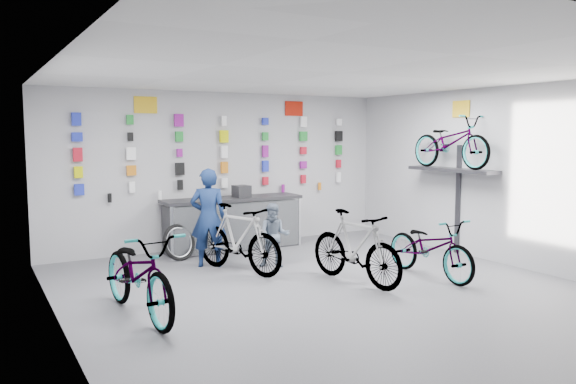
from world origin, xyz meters
TOP-DOWN VIEW (x-y plane):
  - floor at (0.00, 0.00)m, footprint 8.00×8.00m
  - ceiling at (0.00, 0.00)m, footprint 8.00×8.00m
  - wall_back at (0.00, 4.00)m, footprint 7.00×0.00m
  - wall_left at (-3.50, 0.00)m, footprint 0.00×8.00m
  - wall_right at (3.50, 0.00)m, footprint 0.00×8.00m
  - counter at (0.00, 3.54)m, footprint 2.70×0.66m
  - merch_wall at (-0.10, 3.93)m, footprint 5.57×0.08m
  - wall_bracket at (3.33, 1.20)m, footprint 0.39×1.90m
  - sign_left at (-1.50, 3.98)m, footprint 0.42×0.02m
  - sign_right at (1.60, 3.98)m, footprint 0.42×0.02m
  - sign_side at (3.48, 1.20)m, footprint 0.02×0.40m
  - bike_left at (-2.62, 0.48)m, footprint 0.93×2.10m
  - bike_center at (0.56, 0.42)m, footprint 0.79×1.85m
  - bike_right at (1.78, 0.14)m, footprint 0.64×1.79m
  - bike_service at (-0.66, 1.88)m, footprint 1.13×1.88m
  - bike_wall at (3.25, 1.20)m, footprint 0.63×1.80m
  - clerk at (-0.92, 2.49)m, footprint 0.71×0.61m
  - customer at (0.00, 1.89)m, footprint 0.65×0.61m
  - spare_wheel at (-1.20, 3.17)m, footprint 0.70×0.42m
  - register at (0.19, 3.55)m, footprint 0.30×0.32m

SIDE VIEW (x-z plane):
  - floor at x=0.00m, z-range 0.00..0.00m
  - spare_wheel at x=-1.20m, z-range -0.01..0.64m
  - bike_right at x=1.78m, z-range 0.00..0.94m
  - counter at x=0.00m, z-range -0.01..0.99m
  - customer at x=0.00m, z-range 0.00..1.06m
  - bike_left at x=-2.62m, z-range 0.00..1.07m
  - bike_center at x=0.56m, z-range 0.00..1.08m
  - bike_service at x=-0.66m, z-range 0.00..1.09m
  - clerk at x=-0.92m, z-range 0.00..1.64m
  - register at x=0.19m, z-range 1.00..1.22m
  - wall_bracket at x=3.33m, z-range 0.46..2.46m
  - wall_back at x=0.00m, z-range -2.00..5.00m
  - wall_left at x=-3.50m, z-range -2.50..5.50m
  - wall_right at x=3.50m, z-range -2.50..5.50m
  - merch_wall at x=-0.10m, z-range 1.03..2.60m
  - bike_wall at x=3.25m, z-range 1.58..2.53m
  - sign_side at x=3.48m, z-range 2.50..2.80m
  - sign_left at x=-1.50m, z-range 2.57..2.87m
  - sign_right at x=1.60m, z-range 2.57..2.87m
  - ceiling at x=0.00m, z-range 3.00..3.00m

